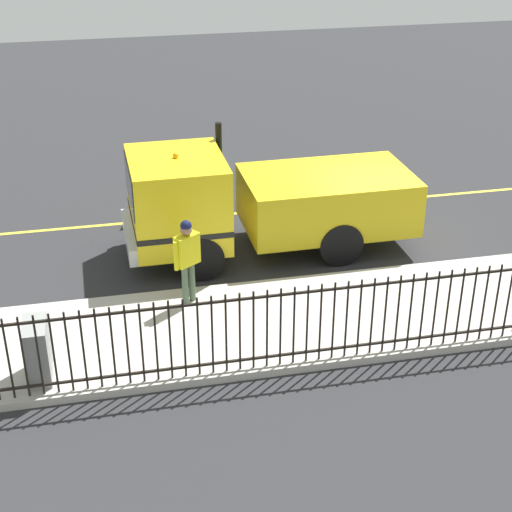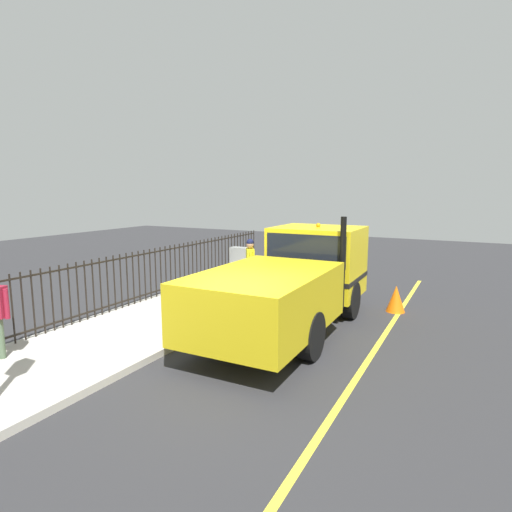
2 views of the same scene
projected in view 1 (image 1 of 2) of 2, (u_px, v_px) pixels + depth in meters
name	position (u px, v px, depth m)	size (l,w,h in m)	color
ground_plane	(370.00, 242.00, 17.77)	(47.44, 47.44, 0.00)	#2B2B2D
sidewalk_slab	(423.00, 306.00, 15.11)	(3.08, 21.56, 0.14)	#B7B2A8
lane_marking	(340.00, 204.00, 19.68)	(0.12, 19.41, 0.01)	yellow
work_truck	(246.00, 199.00, 16.78)	(2.37, 6.31, 2.68)	yellow
worker_standing	(187.00, 253.00, 14.64)	(0.45, 0.54, 1.72)	yellow
iron_fence	(460.00, 306.00, 13.53)	(0.04, 18.36, 1.47)	black
utility_cabinet	(37.00, 351.00, 12.72)	(0.78, 0.38, 1.02)	gray
traffic_cone	(133.00, 210.00, 18.43)	(0.51, 0.51, 0.73)	orange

